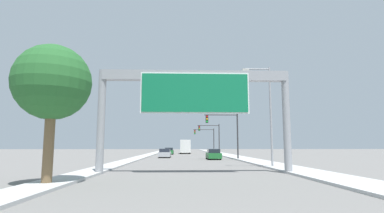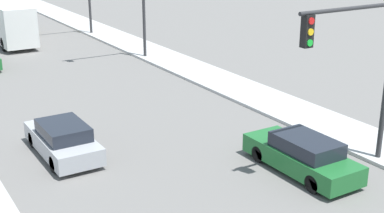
{
  "view_description": "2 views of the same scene",
  "coord_description": "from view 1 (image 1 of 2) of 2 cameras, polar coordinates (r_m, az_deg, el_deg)",
  "views": [
    {
      "loc": [
        -0.94,
        -2.69,
        1.92
      ],
      "look_at": [
        0.0,
        23.51,
        5.32
      ],
      "focal_mm": 28.0,
      "sensor_mm": 36.0,
      "label": 1
    },
    {
      "loc": [
        -9.4,
        25.56,
        8.66
      ],
      "look_at": [
        -0.14,
        40.62,
        2.68
      ],
      "focal_mm": 50.0,
      "sensor_mm": 36.0,
      "label": 2
    }
  ],
  "objects": [
    {
      "name": "car_near_right",
      "position": [
        63.95,
        -4.4,
        -8.49
      ],
      "size": [
        1.84,
        4.34,
        1.42
      ],
      "color": "#1E662D",
      "rests_on": "ground"
    },
    {
      "name": "palm_tree_foreground",
      "position": [
        16.4,
        -25.04,
        4.05
      ],
      "size": [
        3.75,
        3.75,
        6.9
      ],
      "color": "brown",
      "rests_on": "ground"
    },
    {
      "name": "car_mid_right",
      "position": [
        47.67,
        -5.2,
        -8.88
      ],
      "size": [
        1.82,
        4.52,
        1.38
      ],
      "color": "#A5A8AD",
      "rests_on": "ground"
    },
    {
      "name": "sign_gantry",
      "position": [
        20.9,
        0.55,
        2.4
      ],
      "size": [
        13.42,
        0.73,
        7.15
      ],
      "color": "gray",
      "rests_on": "ground"
    },
    {
      "name": "car_far_center",
      "position": [
        41.74,
        4.1,
        -9.09
      ],
      "size": [
        1.77,
        4.78,
        1.42
      ],
      "color": "#1E662D",
      "rests_on": "ground"
    },
    {
      "name": "traffic_light_far_intersection",
      "position": [
        70.98,
        2.85,
        -5.67
      ],
      "size": [
        4.98,
        0.32,
        5.9
      ],
      "color": "#2D2D30",
      "rests_on": "ground"
    },
    {
      "name": "truck_box_primary",
      "position": [
        70.43,
        -1.3,
        -7.65
      ],
      "size": [
        2.31,
        8.76,
        3.14
      ],
      "color": "yellow",
      "rests_on": "ground"
    },
    {
      "name": "traffic_light_mid_block",
      "position": [
        61.06,
        3.86,
        -5.23
      ],
      "size": [
        4.49,
        0.32,
        6.22
      ],
      "color": "#2D2D30",
      "rests_on": "ground"
    },
    {
      "name": "sidewalk_right",
      "position": [
        63.32,
        5.91,
        -9.02
      ],
      "size": [
        3.0,
        120.0,
        0.15
      ],
      "color": "#B1B1B1",
      "rests_on": "ground"
    },
    {
      "name": "street_lamp_right",
      "position": [
        26.9,
        14.13,
        -0.24
      ],
      "size": [
        2.52,
        0.28,
        8.78
      ],
      "color": "gray",
      "rests_on": "ground"
    },
    {
      "name": "traffic_light_near_intersection",
      "position": [
        41.23,
        6.66,
        -4.03
      ],
      "size": [
        4.65,
        0.32,
        6.36
      ],
      "color": "#2D2D30",
      "rests_on": "ground"
    },
    {
      "name": "median_strip_left",
      "position": [
        63.04,
        -7.9,
        -9.0
      ],
      "size": [
        2.0,
        120.0,
        0.15
      ],
      "color": "#B1B1B1",
      "rests_on": "ground"
    }
  ]
}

